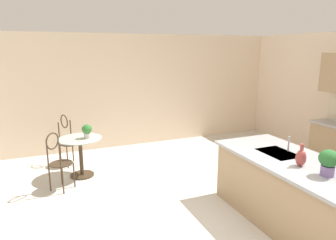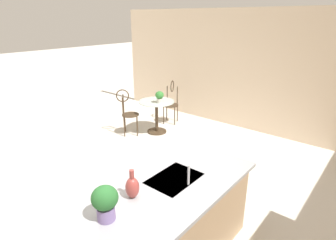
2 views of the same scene
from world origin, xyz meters
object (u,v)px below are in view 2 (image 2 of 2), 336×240
(chair_by_island, at_px, (128,110))
(vase_on_counter, at_px, (132,187))
(bistro_table, at_px, (157,114))
(potted_plant_on_table, at_px, (160,96))
(chair_near_window, at_px, (171,100))
(potted_plant_counter_near, at_px, (105,201))

(chair_by_island, bearing_deg, vase_on_counter, 48.39)
(bistro_table, xyz_separation_m, vase_on_counter, (2.94, 2.34, 0.58))
(chair_by_island, bearing_deg, potted_plant_on_table, 129.05)
(chair_near_window, bearing_deg, potted_plant_counter_near, 32.43)
(chair_by_island, bearing_deg, potted_plant_counter_near, 45.11)
(potted_plant_on_table, bearing_deg, chair_by_island, -50.95)
(potted_plant_on_table, distance_m, potted_plant_counter_near, 3.96)
(chair_near_window, xyz_separation_m, potted_plant_counter_near, (4.02, 2.56, 0.53))
(chair_by_island, distance_m, potted_plant_on_table, 0.78)
(bistro_table, height_order, chair_by_island, chair_by_island)
(bistro_table, distance_m, chair_by_island, 0.66)
(bistro_table, relative_size, chair_near_window, 0.77)
(potted_plant_counter_near, bearing_deg, bistro_table, -144.01)
(bistro_table, bearing_deg, potted_plant_on_table, 71.27)
(chair_near_window, relative_size, potted_plant_on_table, 4.02)
(chair_by_island, height_order, potted_plant_counter_near, potted_plant_counter_near)
(bistro_table, distance_m, vase_on_counter, 3.80)
(vase_on_counter, bearing_deg, potted_plant_on_table, -142.72)
(bistro_table, height_order, potted_plant_counter_near, potted_plant_counter_near)
(bistro_table, bearing_deg, potted_plant_counter_near, 35.99)
(bistro_table, height_order, potted_plant_on_table, potted_plant_on_table)
(chair_by_island, distance_m, vase_on_counter, 3.72)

